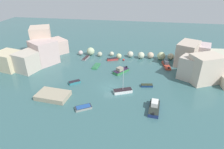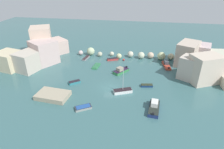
% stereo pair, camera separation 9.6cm
% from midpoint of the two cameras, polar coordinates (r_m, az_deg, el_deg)
% --- Properties ---
extents(cove_water, '(160.00, 160.00, 0.00)m').
position_cam_midpoint_polar(cove_water, '(49.13, -0.94, -3.82)').
color(cove_water, '#3A6466').
rests_on(cove_water, ground).
extents(cliff_headland_left, '(17.55, 24.19, 10.39)m').
position_cam_midpoint_polar(cliff_headland_left, '(68.05, -20.87, 6.92)').
color(cliff_headland_left, beige).
rests_on(cliff_headland_left, ground).
extents(cliff_headland_right, '(18.83, 22.13, 7.61)m').
position_cam_midpoint_polar(cliff_headland_right, '(61.68, 25.76, 3.44)').
color(cliff_headland_right, beige).
rests_on(cliff_headland_right, ground).
extents(rock_breakwater, '(33.56, 4.08, 2.77)m').
position_cam_midpoint_polar(rock_breakwater, '(66.73, 5.38, 6.03)').
color(rock_breakwater, beige).
rests_on(rock_breakwater, ground).
extents(stone_dock, '(7.83, 5.40, 1.13)m').
position_cam_midpoint_polar(stone_dock, '(47.06, -17.26, -5.99)').
color(stone_dock, tan).
rests_on(stone_dock, ground).
extents(channel_buoy, '(0.63, 0.63, 0.63)m').
position_cam_midpoint_polar(channel_buoy, '(64.34, 3.57, 4.44)').
color(channel_buoy, red).
rests_on(channel_buoy, cove_water).
extents(moored_boat_0, '(4.59, 5.24, 1.80)m').
position_cam_midpoint_polar(moored_boat_0, '(56.14, 2.73, 1.17)').
color(moored_boat_0, '#348347').
rests_on(moored_boat_0, cove_water).
extents(moored_boat_1, '(4.80, 3.24, 6.11)m').
position_cam_midpoint_polar(moored_boat_1, '(46.83, 3.30, -4.95)').
color(moored_boat_1, white).
rests_on(moored_boat_1, cove_water).
extents(moored_boat_2, '(1.71, 4.26, 0.51)m').
position_cam_midpoint_polar(moored_boat_2, '(66.37, -7.80, 4.93)').
color(moored_boat_2, gray).
rests_on(moored_boat_2, cove_water).
extents(moored_boat_3, '(3.17, 2.82, 0.70)m').
position_cam_midpoint_polar(moored_boat_3, '(51.60, -11.13, -2.29)').
color(moored_boat_3, teal).
rests_on(moored_boat_3, cove_water).
extents(moored_boat_4, '(1.93, 4.28, 0.53)m').
position_cam_midpoint_polar(moored_boat_4, '(60.02, -4.72, 2.55)').
color(moored_boat_4, '#368750').
rests_on(moored_boat_4, cove_water).
extents(moored_boat_5, '(2.73, 5.68, 1.87)m').
position_cam_midpoint_polar(moored_boat_5, '(42.10, 12.58, -9.60)').
color(moored_boat_5, navy).
rests_on(moored_boat_5, cove_water).
extents(moored_boat_6, '(4.59, 2.03, 0.56)m').
position_cam_midpoint_polar(moored_boat_6, '(47.46, -17.04, -6.07)').
color(moored_boat_6, yellow).
rests_on(moored_boat_6, cove_water).
extents(moored_boat_7, '(3.89, 2.54, 0.69)m').
position_cam_midpoint_polar(moored_boat_7, '(64.62, 0.24, 4.63)').
color(moored_boat_7, '#BD3B37').
rests_on(moored_boat_7, cove_water).
extents(moored_boat_8, '(2.53, 6.10, 1.62)m').
position_cam_midpoint_polar(moored_boat_8, '(62.54, 16.05, 2.87)').
color(moored_boat_8, '#BD412E').
rests_on(moored_boat_8, cove_water).
extents(moored_boat_9, '(3.13, 1.56, 0.58)m').
position_cam_midpoint_polar(moored_boat_9, '(50.11, 10.45, -3.26)').
color(moored_boat_9, navy).
rests_on(moored_boat_9, cove_water).
extents(moored_boat_10, '(3.87, 3.18, 0.61)m').
position_cam_midpoint_polar(moored_boat_10, '(42.07, -8.56, -9.77)').
color(moored_boat_10, gray).
rests_on(moored_boat_10, cove_water).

